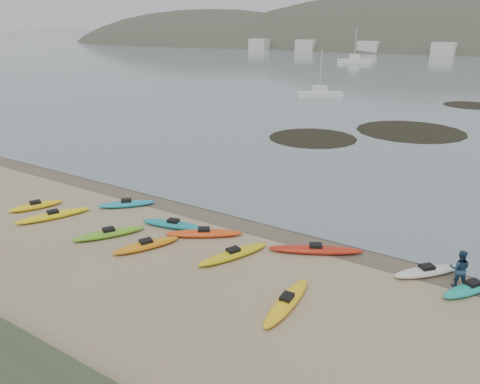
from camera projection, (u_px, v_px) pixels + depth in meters
The scene contains 5 objects.
ground at pixel (240, 218), 24.84m from camera, with size 600.00×600.00×0.00m, color tan.
wet_sand at pixel (237, 220), 24.60m from camera, with size 60.00×60.00×0.00m, color brown.
kayaks at pixel (201, 240), 21.96m from camera, with size 23.75×8.32×0.34m.
person_east at pixel (460, 269), 18.18m from camera, with size 0.76×0.60×1.57m, color navy.
kelp_mats at pixel (398, 127), 46.62m from camera, with size 16.19×34.13×0.04m.
Camera 1 is at (12.47, -19.18, 9.79)m, focal length 35.00 mm.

